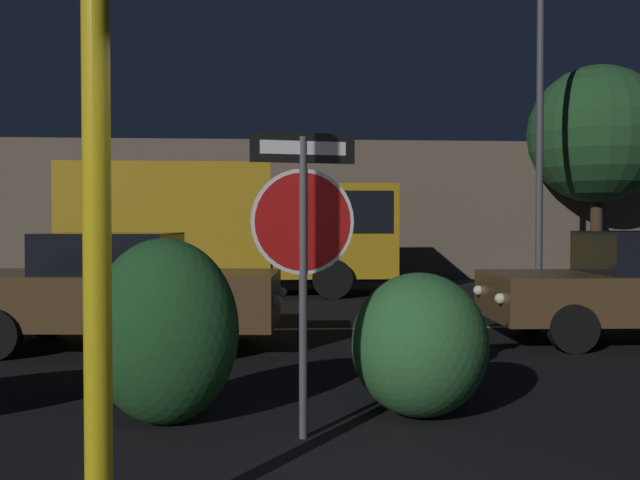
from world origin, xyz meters
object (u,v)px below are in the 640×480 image
object	(u,v)px
hedge_bush_2	(165,331)
passing_car_2	(119,291)
street_lamp	(540,79)
stop_sign	(303,224)
yellow_pole_left	(97,215)
hedge_bush_3	(419,344)
tree_0	(597,135)
delivery_truck	(235,224)

from	to	relation	value
hedge_bush_2	passing_car_2	world-z (taller)	hedge_bush_2
street_lamp	stop_sign	bearing A→B (deg)	-118.99
yellow_pole_left	hedge_bush_2	distance (m)	2.38
yellow_pole_left	street_lamp	size ratio (longest dim) A/B	0.39
hedge_bush_3	street_lamp	bearing A→B (deg)	64.12
hedge_bush_2	tree_0	world-z (taller)	tree_0
passing_car_2	delivery_truck	size ratio (longest dim) A/B	0.58
passing_car_2	delivery_truck	world-z (taller)	delivery_truck
stop_sign	passing_car_2	size ratio (longest dim) A/B	0.54
hedge_bush_2	street_lamp	bearing A→B (deg)	55.52
passing_car_2	yellow_pole_left	bearing A→B (deg)	15.49
delivery_truck	street_lamp	distance (m)	7.57
passing_car_2	stop_sign	bearing A→B (deg)	33.26
hedge_bush_2	street_lamp	size ratio (longest dim) A/B	0.18
street_lamp	tree_0	size ratio (longest dim) A/B	1.42
hedge_bush_2	delivery_truck	bearing A→B (deg)	89.84
hedge_bush_3	passing_car_2	bearing A→B (deg)	132.73
passing_car_2	tree_0	bearing A→B (deg)	136.55
hedge_bush_2	street_lamp	distance (m)	12.78
yellow_pole_left	tree_0	bearing A→B (deg)	57.89
stop_sign	street_lamp	xyz separation A→B (m)	(5.78, 10.43, 3.24)
yellow_pole_left	delivery_truck	bearing A→B (deg)	89.92
hedge_bush_2	delivery_truck	xyz separation A→B (m)	(0.03, 10.29, 0.83)
street_lamp	tree_0	distance (m)	4.44
hedge_bush_3	yellow_pole_left	bearing A→B (deg)	-131.64
delivery_truck	tree_0	distance (m)	10.42
stop_sign	passing_car_2	xyz separation A→B (m)	(-2.17, 3.96, -0.85)
hedge_bush_3	tree_0	distance (m)	15.61
yellow_pole_left	passing_car_2	distance (m)	5.89
hedge_bush_2	hedge_bush_3	world-z (taller)	hedge_bush_2
stop_sign	tree_0	bearing A→B (deg)	47.34
hedge_bush_2	passing_car_2	size ratio (longest dim) A/B	0.35
hedge_bush_2	tree_0	xyz separation A→B (m)	(9.72, 13.27, 3.25)
hedge_bush_2	passing_car_2	distance (m)	3.68
tree_0	stop_sign	bearing A→B (deg)	-122.23
tree_0	hedge_bush_2	bearing A→B (deg)	-126.24
hedge_bush_2	hedge_bush_3	distance (m)	2.07
hedge_bush_2	delivery_truck	distance (m)	10.33
hedge_bush_3	passing_car_2	size ratio (longest dim) A/B	0.28
yellow_pole_left	delivery_truck	distance (m)	12.50
yellow_pole_left	street_lamp	world-z (taller)	street_lamp
tree_0	yellow_pole_left	bearing A→B (deg)	-122.11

